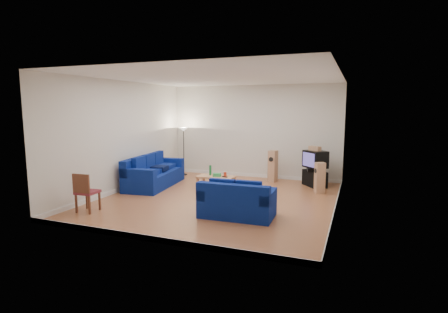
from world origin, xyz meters
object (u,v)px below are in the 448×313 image
(tv_stand, at_px, (315,179))
(sofa_three_seat, at_px, (153,175))
(sofa_loveseat, at_px, (237,204))
(television, at_px, (315,159))
(coffee_table, at_px, (216,178))

(tv_stand, bearing_deg, sofa_three_seat, -107.67)
(sofa_loveseat, distance_m, television, 4.03)
(sofa_three_seat, distance_m, sofa_loveseat, 4.03)
(sofa_three_seat, height_order, coffee_table, sofa_three_seat)
(tv_stand, height_order, television, television)
(sofa_three_seat, distance_m, tv_stand, 5.05)
(sofa_loveseat, bearing_deg, coffee_table, 119.93)
(sofa_three_seat, height_order, television, television)
(tv_stand, xyz_separation_m, television, (-0.00, -0.01, 0.61))
(sofa_loveseat, xyz_separation_m, television, (1.25, 3.79, 0.55))
(tv_stand, bearing_deg, sofa_loveseat, -56.36)
(sofa_loveseat, height_order, television, television)
(sofa_loveseat, xyz_separation_m, tv_stand, (1.26, 3.80, -0.06))
(sofa_three_seat, xyz_separation_m, television, (4.73, 1.75, 0.51))
(television, bearing_deg, tv_stand, 120.98)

